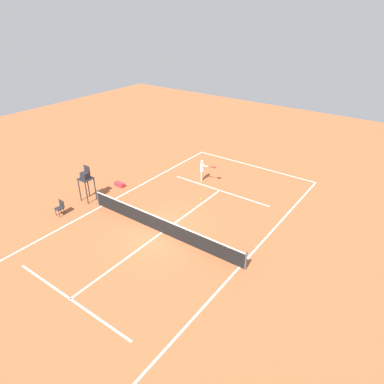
{
  "coord_description": "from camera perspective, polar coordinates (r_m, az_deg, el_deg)",
  "views": [
    {
      "loc": [
        -10.89,
        12.14,
        11.43
      ],
      "look_at": [
        0.57,
        -3.72,
        0.8
      ],
      "focal_mm": 32.48,
      "sensor_mm": 36.0,
      "label": 1
    }
  ],
  "objects": [
    {
      "name": "tennis_ball",
      "position": [
        23.06,
        1.44,
        -1.11
      ],
      "size": [
        0.07,
        0.07,
        0.07
      ],
      "primitive_type": "sphere",
      "color": "#CCE033",
      "rests_on": "ground"
    },
    {
      "name": "ground_plane",
      "position": [
        19.92,
        -4.97,
        -6.63
      ],
      "size": [
        60.0,
        60.0,
        0.0
      ],
      "primitive_type": "plane",
      "color": "#AD5933"
    },
    {
      "name": "umpire_chair",
      "position": [
        23.25,
        -17.04,
        2.19
      ],
      "size": [
        0.8,
        0.8,
        2.41
      ],
      "color": "#232328",
      "rests_on": "ground"
    },
    {
      "name": "courtside_chair_near",
      "position": [
        22.63,
        -20.83,
        -2.32
      ],
      "size": [
        0.44,
        0.46,
        0.95
      ],
      "color": "#262626",
      "rests_on": "ground"
    },
    {
      "name": "tennis_net",
      "position": [
        19.64,
        -5.03,
        -5.45
      ],
      "size": [
        10.74,
        0.1,
        1.07
      ],
      "color": "#4C4C51",
      "rests_on": "ground"
    },
    {
      "name": "equipment_bag",
      "position": [
        25.15,
        -11.8,
        1.22
      ],
      "size": [
        0.76,
        0.32,
        0.3
      ],
      "primitive_type": "cube",
      "color": "red",
      "rests_on": "ground"
    },
    {
      "name": "player_serving",
      "position": [
        25.12,
        1.76,
        3.84
      ],
      "size": [
        1.29,
        0.51,
        1.61
      ],
      "rotation": [
        0.0,
        0.0,
        1.88
      ],
      "color": "beige",
      "rests_on": "ground"
    },
    {
      "name": "court_lines",
      "position": [
        19.92,
        -4.97,
        -6.63
      ],
      "size": [
        10.14,
        22.77,
        0.01
      ],
      "color": "white",
      "rests_on": "ground"
    }
  ]
}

